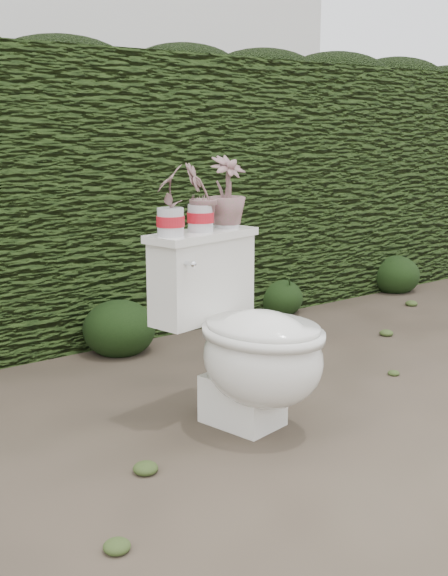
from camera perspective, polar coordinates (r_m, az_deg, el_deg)
ground at (r=3.23m, az=1.71°, el=-9.04°), size 60.00×60.00×0.00m
hedge at (r=4.38m, az=-11.62°, el=7.18°), size 8.00×1.00×1.60m
toilet at (r=2.89m, az=1.80°, el=-4.23°), size 0.58×0.75×0.78m
potted_plant_left at (r=2.81m, az=-4.27°, el=6.76°), size 0.16×0.17×0.26m
potted_plant_center at (r=2.93m, az=-1.88°, el=7.03°), size 0.16×0.13×0.26m
potted_plant_right at (r=3.05m, az=0.22°, el=7.46°), size 0.17×0.17×0.29m
liriope_clump_2 at (r=3.94m, az=-8.30°, el=-2.79°), size 0.39×0.39×0.31m
liriope_clump_3 at (r=4.75m, az=4.37°, el=-0.44°), size 0.31×0.31×0.25m
liriope_clump_4 at (r=5.52m, az=13.35°, el=1.30°), size 0.37×0.37×0.29m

